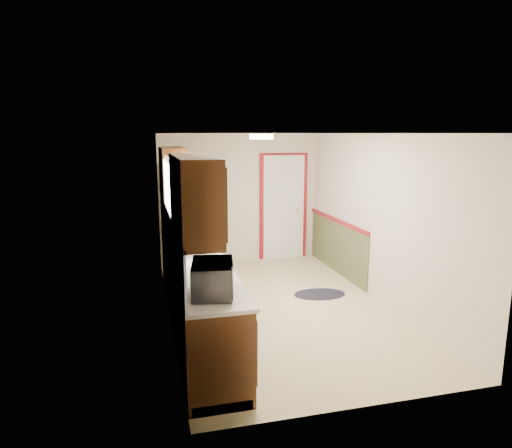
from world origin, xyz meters
TOP-DOWN VIEW (x-y plane):
  - room_shell at (0.00, 0.00)m, footprint 3.20×5.20m
  - kitchen_run at (-1.24, -0.29)m, footprint 0.63×4.00m
  - back_wall_trim at (0.99, 2.21)m, footprint 1.12×2.30m
  - ceiling_fixture at (-0.30, -0.20)m, footprint 0.30×0.30m
  - microwave at (-1.20, -1.84)m, footprint 0.39×0.59m
  - refrigerator at (-1.02, 1.76)m, footprint 0.90×0.85m
  - rug at (0.76, 0.31)m, footprint 0.83×0.57m
  - cooktop at (-1.19, 0.75)m, footprint 0.45×0.54m

SIDE VIEW (x-z plane):
  - rug at x=0.76m, z-range 0.00..0.01m
  - kitchen_run at x=-1.24m, z-range -0.29..1.91m
  - back_wall_trim at x=0.99m, z-range -0.15..1.93m
  - cooktop at x=-1.19m, z-range 0.94..0.96m
  - refrigerator at x=-1.02m, z-range 0.00..1.92m
  - microwave at x=-1.20m, z-range 0.94..1.31m
  - room_shell at x=0.00m, z-range -0.06..2.46m
  - ceiling_fixture at x=-0.30m, z-range 2.33..2.39m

